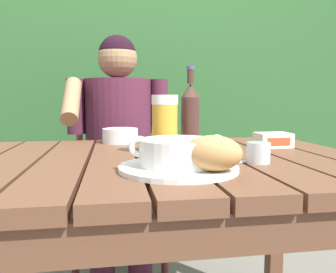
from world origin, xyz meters
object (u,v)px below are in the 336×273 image
object	(u,v)px
table_knife	(226,162)
water_glass_small	(258,153)
diner_bowl	(120,136)
soup_bowl	(178,152)
beer_glass	(165,125)
serving_plate	(178,168)
butter_tub	(273,140)
chair_near_diner	(119,183)
bread_roll	(213,153)
beer_bottle	(190,115)
person_eating	(118,142)

from	to	relation	value
table_knife	water_glass_small	bearing A→B (deg)	-3.23
table_knife	diner_bowl	size ratio (longest dim) A/B	1.27
soup_bowl	beer_glass	bearing A→B (deg)	89.11
serving_plate	butter_tub	bearing A→B (deg)	39.43
beer_glass	table_knife	world-z (taller)	beer_glass
diner_bowl	chair_near_diner	bearing A→B (deg)	90.00
bread_roll	water_glass_small	xyz separation A→B (m)	(0.16, 0.13, -0.02)
beer_bottle	butter_tub	world-z (taller)	beer_bottle
serving_plate	beer_glass	size ratio (longest dim) A/B	1.58
table_knife	diner_bowl	xyz separation A→B (m)	(-0.26, 0.47, 0.02)
beer_bottle	table_knife	distance (m)	0.28
diner_bowl	person_eating	bearing A→B (deg)	90.48
chair_near_diner	diner_bowl	xyz separation A→B (m)	(-0.00, -0.53, 0.32)
table_knife	beer_bottle	bearing A→B (deg)	99.06
table_knife	diner_bowl	world-z (taller)	diner_bowl
chair_near_diner	soup_bowl	size ratio (longest dim) A/B	4.08
diner_bowl	serving_plate	bearing A→B (deg)	-76.84
chair_near_diner	beer_glass	size ratio (longest dim) A/B	5.33
bread_roll	beer_glass	xyz separation A→B (m)	(-0.06, 0.31, 0.04)
soup_bowl	table_knife	distance (m)	0.16
serving_plate	soup_bowl	bearing A→B (deg)	-86.42
person_eating	diner_bowl	distance (m)	0.34
chair_near_diner	table_knife	world-z (taller)	chair_near_diner
bread_roll	soup_bowl	bearing A→B (deg)	130.60
beer_glass	butter_tub	distance (m)	0.41
bread_roll	butter_tub	xyz separation A→B (m)	(0.34, 0.40, -0.03)
chair_near_diner	table_knife	distance (m)	1.08
water_glass_small	table_knife	xyz separation A→B (m)	(-0.09, 0.00, -0.02)
chair_near_diner	butter_tub	world-z (taller)	chair_near_diner
chair_near_diner	diner_bowl	distance (m)	0.62
chair_near_diner	water_glass_small	distance (m)	1.11
serving_plate	soup_bowl	distance (m)	0.04
serving_plate	chair_near_diner	bearing A→B (deg)	96.66
bread_roll	table_knife	xyz separation A→B (m)	(0.08, 0.13, -0.05)
beer_bottle	water_glass_small	xyz separation A→B (m)	(0.13, -0.26, -0.09)
beer_bottle	serving_plate	bearing A→B (deg)	-107.60
serving_plate	table_knife	size ratio (longest dim) A/B	1.66
beer_bottle	chair_near_diner	bearing A→B (deg)	106.67
soup_bowl	beer_bottle	xyz separation A→B (m)	(0.10, 0.32, 0.07)
water_glass_small	butter_tub	size ratio (longest dim) A/B	0.54
beer_bottle	diner_bowl	world-z (taller)	beer_bottle
beer_glass	water_glass_small	bearing A→B (deg)	-39.34
chair_near_diner	diner_bowl	bearing A→B (deg)	-90.00
beer_glass	serving_plate	bearing A→B (deg)	-90.89
bread_roll	butter_tub	bearing A→B (deg)	49.87
beer_bottle	butter_tub	bearing A→B (deg)	2.72
water_glass_small	butter_tub	xyz separation A→B (m)	(0.17, 0.27, -0.00)
chair_near_diner	diner_bowl	size ratio (longest dim) A/B	7.12
bread_roll	beer_glass	bearing A→B (deg)	100.58
chair_near_diner	serving_plate	size ratio (longest dim) A/B	3.38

